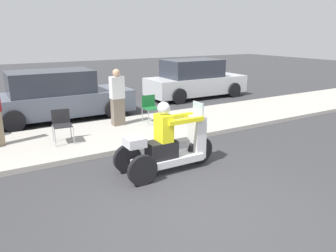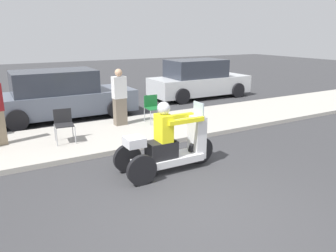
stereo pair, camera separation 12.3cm
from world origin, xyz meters
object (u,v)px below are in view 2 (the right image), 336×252
object	(u,v)px
motorcycle_trike	(168,146)
folding_chair_set_back	(64,122)
spectator_by_tree	(120,98)
parked_car_lot_center	(60,96)
parked_car_lot_far	(198,80)
folding_chair_curbside	(152,106)

from	to	relation	value
motorcycle_trike	folding_chair_set_back	size ratio (longest dim) A/B	2.65
spectator_by_tree	folding_chair_set_back	distance (m)	1.99
spectator_by_tree	parked_car_lot_center	size ratio (longest dim) A/B	0.35
motorcycle_trike	folding_chair_set_back	world-z (taller)	motorcycle_trike
folding_chair_set_back	parked_car_lot_center	xyz separation A→B (m)	(0.55, 2.92, 0.13)
spectator_by_tree	parked_car_lot_far	bearing A→B (deg)	31.25
parked_car_lot_center	parked_car_lot_far	xyz separation A→B (m)	(6.11, 0.79, 0.02)
folding_chair_curbside	parked_car_lot_center	world-z (taller)	parked_car_lot_center
parked_car_lot_center	parked_car_lot_far	world-z (taller)	parked_car_lot_far
folding_chair_set_back	folding_chair_curbside	distance (m)	2.86
folding_chair_set_back	parked_car_lot_far	xyz separation A→B (m)	(6.66, 3.71, 0.15)
folding_chair_set_back	parked_car_lot_far	bearing A→B (deg)	29.11
folding_chair_set_back	parked_car_lot_center	distance (m)	2.97
folding_chair_set_back	folding_chair_curbside	xyz separation A→B (m)	(2.80, 0.58, 0.00)
spectator_by_tree	parked_car_lot_far	xyz separation A→B (m)	(4.85, 2.95, -0.15)
folding_chair_set_back	parked_car_lot_far	size ratio (longest dim) A/B	0.18
parked_car_lot_center	folding_chair_set_back	bearing A→B (deg)	-100.68
folding_chair_set_back	parked_car_lot_far	distance (m)	7.63
spectator_by_tree	folding_chair_curbside	xyz separation A→B (m)	(0.99, -0.18, -0.30)
parked_car_lot_center	motorcycle_trike	bearing A→B (deg)	-80.13
motorcycle_trike	parked_car_lot_center	size ratio (longest dim) A/B	0.46
spectator_by_tree	folding_chair_set_back	bearing A→B (deg)	-157.10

